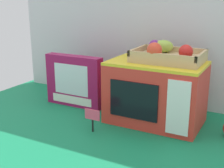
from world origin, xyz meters
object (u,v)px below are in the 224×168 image
object	(u,v)px
toy_microwave	(156,92)
price_sign	(92,117)
food_groups_crate	(167,55)
cookie_set_box	(74,81)

from	to	relation	value
toy_microwave	price_sign	xyz separation A→B (m)	(-0.19, -0.23, -0.07)
food_groups_crate	price_sign	xyz separation A→B (m)	(-0.22, -0.26, -0.24)
food_groups_crate	cookie_set_box	distance (m)	0.51
price_sign	toy_microwave	bearing A→B (deg)	49.73
food_groups_crate	cookie_set_box	size ratio (longest dim) A/B	0.95
food_groups_crate	cookie_set_box	bearing A→B (deg)	-177.27
cookie_set_box	price_sign	xyz separation A→B (m)	(0.25, -0.23, -0.06)
cookie_set_box	price_sign	size ratio (longest dim) A/B	3.11
food_groups_crate	price_sign	world-z (taller)	food_groups_crate
toy_microwave	price_sign	bearing A→B (deg)	-130.27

